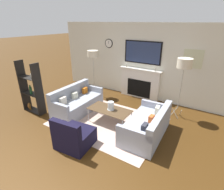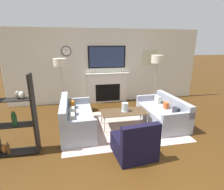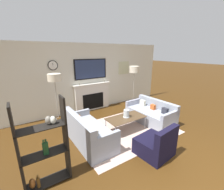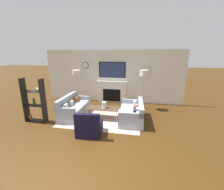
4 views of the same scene
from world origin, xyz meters
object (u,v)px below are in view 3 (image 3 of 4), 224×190
(coffee_table, at_px, (126,118))
(hurricane_candle, at_px, (126,114))
(couch_right, at_px, (151,114))
(armchair, at_px, (156,145))
(floor_lamp_left, at_px, (54,78))
(floor_lamp_right, at_px, (134,70))
(couch_left, at_px, (88,133))
(shelf_unit, at_px, (44,147))

(coffee_table, xyz_separation_m, hurricane_candle, (0.03, 0.02, 0.13))
(couch_right, relative_size, armchair, 2.04)
(hurricane_candle, bearing_deg, couch_right, -0.04)
(hurricane_candle, distance_m, floor_lamp_left, 2.45)
(coffee_table, distance_m, floor_lamp_left, 2.50)
(couch_right, xyz_separation_m, floor_lamp_left, (-2.81, 1.41, 1.33))
(floor_lamp_right, bearing_deg, couch_left, -153.29)
(couch_left, distance_m, hurricane_candle, 1.32)
(floor_lamp_left, bearing_deg, couch_left, -74.22)
(coffee_table, bearing_deg, shelf_unit, -163.09)
(couch_left, bearing_deg, floor_lamp_left, 105.78)
(couch_left, relative_size, coffee_table, 1.42)
(hurricane_candle, xyz_separation_m, floor_lamp_left, (-1.70, 1.41, 1.06))
(couch_left, relative_size, floor_lamp_right, 0.96)
(hurricane_candle, xyz_separation_m, shelf_unit, (-2.47, -0.76, 0.23))
(hurricane_candle, bearing_deg, floor_lamp_right, 42.97)
(coffee_table, xyz_separation_m, shelf_unit, (-2.44, -0.74, 0.36))
(shelf_unit, bearing_deg, couch_right, 12.03)
(armchair, bearing_deg, floor_lamp_right, 58.55)
(armchair, bearing_deg, couch_right, 46.23)
(armchair, xyz_separation_m, floor_lamp_left, (-1.54, 2.74, 1.34))
(armchair, bearing_deg, hurricane_candle, 83.08)
(couch_left, distance_m, floor_lamp_right, 3.42)
(hurricane_candle, distance_m, floor_lamp_right, 2.34)
(floor_lamp_left, relative_size, shelf_unit, 1.06)
(couch_left, distance_m, armchair, 1.75)
(armchair, height_order, shelf_unit, shelf_unit)
(couch_right, distance_m, armchair, 1.84)
(couch_left, height_order, couch_right, couch_left)
(couch_left, bearing_deg, floor_lamp_right, 26.71)
(coffee_table, distance_m, hurricane_candle, 0.13)
(shelf_unit, bearing_deg, couch_left, 32.98)
(armchair, relative_size, hurricane_candle, 3.53)
(couch_right, bearing_deg, armchair, -133.77)
(floor_lamp_right, bearing_deg, shelf_unit, -151.37)
(armchair, distance_m, floor_lamp_left, 3.41)
(couch_right, xyz_separation_m, floor_lamp_right, (0.40, 1.41, 1.37))
(floor_lamp_right, bearing_deg, floor_lamp_left, 180.00)
(armchair, bearing_deg, shelf_unit, 166.22)
(couch_right, height_order, shelf_unit, shelf_unit)
(floor_lamp_right, bearing_deg, couch_right, -105.95)
(coffee_table, distance_m, floor_lamp_right, 2.44)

